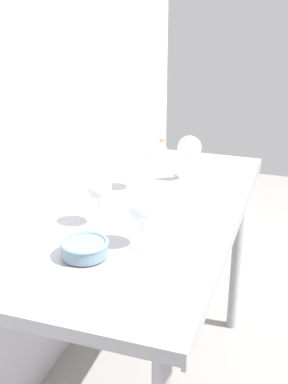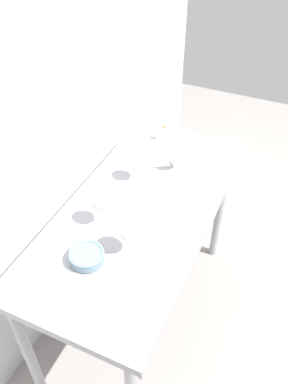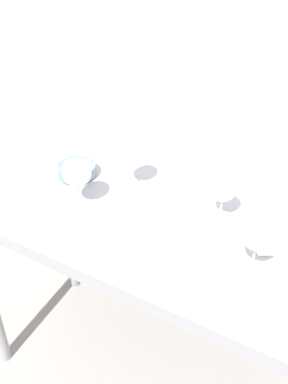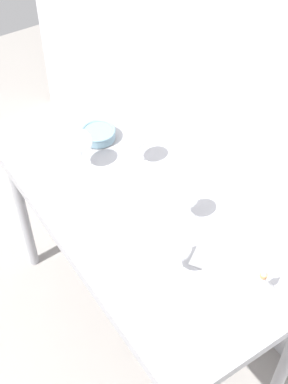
# 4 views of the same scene
# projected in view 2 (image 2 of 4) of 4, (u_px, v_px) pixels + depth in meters

# --- Properties ---
(ground_plane) EXTENTS (6.00, 6.00, 0.00)m
(ground_plane) POSITION_uv_depth(u_px,v_px,m) (141.00, 312.00, 2.44)
(ground_plane) COLOR gray
(back_wall) EXTENTS (3.80, 0.04, 2.60)m
(back_wall) POSITION_uv_depth(u_px,v_px,m) (37.00, 107.00, 1.73)
(back_wall) COLOR #B4B4B9
(back_wall) RESTS_ON ground_plane
(steel_counter) EXTENTS (1.40, 0.65, 0.90)m
(steel_counter) POSITION_uv_depth(u_px,v_px,m) (141.00, 222.00, 1.91)
(steel_counter) COLOR gray
(steel_counter) RESTS_ON ground_plane
(wine_glass_far_left) EXTENTS (0.09, 0.09, 0.18)m
(wine_glass_far_left) POSITION_uv_depth(u_px,v_px,m) (101.00, 202.00, 1.68)
(wine_glass_far_left) COLOR white
(wine_glass_far_left) RESTS_ON steel_counter
(wine_glass_near_left) EXTENTS (0.09, 0.09, 0.18)m
(wine_glass_near_left) POSITION_uv_depth(u_px,v_px,m) (130.00, 230.00, 1.56)
(wine_glass_near_left) COLOR white
(wine_glass_near_left) RESTS_ON steel_counter
(wine_glass_near_right) EXTENTS (0.10, 0.10, 0.18)m
(wine_glass_near_right) POSITION_uv_depth(u_px,v_px,m) (182.00, 148.00, 1.97)
(wine_glass_near_right) COLOR white
(wine_glass_near_right) RESTS_ON steel_counter
(wine_glass_far_right) EXTENTS (0.08, 0.08, 0.16)m
(wine_glass_far_right) POSITION_uv_depth(u_px,v_px,m) (136.00, 162.00, 1.92)
(wine_glass_far_right) COLOR white
(wine_glass_far_right) RESTS_ON steel_counter
(tasting_sheet_upper) EXTENTS (0.25, 0.26, 0.00)m
(tasting_sheet_upper) POSITION_uv_depth(u_px,v_px,m) (148.00, 159.00, 2.12)
(tasting_sheet_upper) COLOR white
(tasting_sheet_upper) RESTS_ON steel_counter
(tasting_bowl) EXTENTS (0.14, 0.14, 0.05)m
(tasting_bowl) POSITION_uv_depth(u_px,v_px,m) (87.00, 256.00, 1.59)
(tasting_bowl) COLOR #4C4C4C
(tasting_bowl) RESTS_ON steel_counter
(decanter_funnel) EXTENTS (0.11, 0.11, 0.14)m
(decanter_funnel) POSITION_uv_depth(u_px,v_px,m) (164.00, 134.00, 2.22)
(decanter_funnel) COLOR silver
(decanter_funnel) RESTS_ON steel_counter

